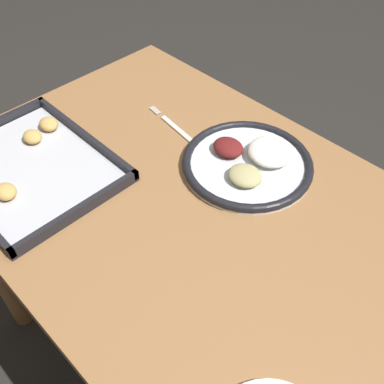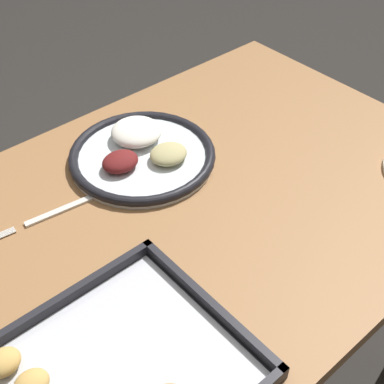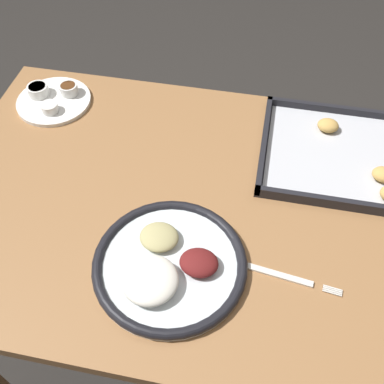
{
  "view_description": "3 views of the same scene",
  "coord_description": "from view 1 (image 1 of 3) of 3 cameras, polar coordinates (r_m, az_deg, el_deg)",
  "views": [
    {
      "loc": [
        -0.45,
        0.44,
        1.44
      ],
      "look_at": [
        -0.0,
        0.0,
        0.78
      ],
      "focal_mm": 42.0,
      "sensor_mm": 36.0,
      "label": 1
    },
    {
      "loc": [
        0.46,
        0.53,
        1.42
      ],
      "look_at": [
        -0.0,
        0.0,
        0.78
      ],
      "focal_mm": 50.0,
      "sensor_mm": 36.0,
      "label": 2
    },
    {
      "loc": [
        0.11,
        -0.57,
        1.5
      ],
      "look_at": [
        -0.0,
        0.0,
        0.78
      ],
      "focal_mm": 42.0,
      "sensor_mm": 36.0,
      "label": 3
    }
  ],
  "objects": [
    {
      "name": "dinner_plate",
      "position": [
        1.01,
        7.25,
        3.79
      ],
      "size": [
        0.29,
        0.29,
        0.05
      ],
      "color": "silver",
      "rests_on": "dining_table"
    },
    {
      "name": "ground_plane",
      "position": [
        1.57,
        -0.12,
        -19.93
      ],
      "size": [
        8.0,
        8.0,
        0.0
      ],
      "primitive_type": "plane",
      "color": "#282623"
    },
    {
      "name": "fork",
      "position": [
        1.1,
        -1.72,
        7.84
      ],
      "size": [
        0.22,
        0.04,
        0.0
      ],
      "rotation": [
        0.0,
        0.0,
        -0.13
      ],
      "color": "silver",
      "rests_on": "dining_table"
    },
    {
      "name": "dining_table",
      "position": [
        1.03,
        -0.17,
        -5.85
      ],
      "size": [
        1.11,
        0.74,
        0.75
      ],
      "color": "olive",
      "rests_on": "ground_plane"
    },
    {
      "name": "baking_tray",
      "position": [
        1.06,
        -19.89,
        3.19
      ],
      "size": [
        0.39,
        0.31,
        0.04
      ],
      "color": "black",
      "rests_on": "dining_table"
    }
  ]
}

